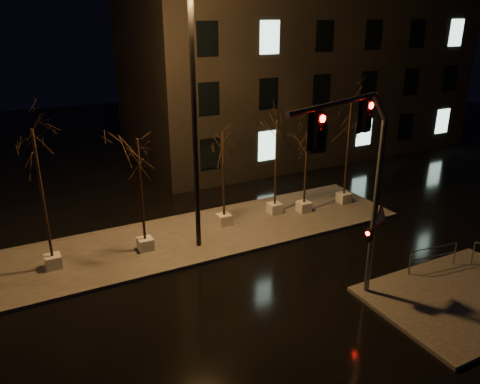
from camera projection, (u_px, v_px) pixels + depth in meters
ground at (244, 305)px, 17.32m from camera, size 90.00×90.00×0.00m
median at (186, 238)px, 22.27m from camera, size 22.00×5.00×0.15m
sidewalk_corner at (463, 298)px, 17.61m from camera, size 7.00×5.00×0.15m
building at (296, 50)px, 35.60m from camera, size 25.00×12.00×15.00m
tree_1 at (37, 162)px, 17.95m from camera, size 1.80×1.80×6.07m
tree_2 at (139, 165)px, 19.65m from camera, size 1.80×1.80×5.27m
tree_3 at (223, 154)px, 22.24m from camera, size 1.80×1.80×4.90m
tree_4 at (276, 142)px, 23.56m from camera, size 1.80×1.80×5.14m
tree_5 at (307, 151)px, 23.95m from camera, size 1.80×1.80×4.42m
tree_6 at (350, 123)px, 24.75m from camera, size 1.80×1.80×5.99m
traffic_signal_mast at (362, 174)px, 15.32m from camera, size 5.96×2.12×7.65m
streetlight_main at (194, 107)px, 19.23m from camera, size 2.73×0.91×10.98m
guard_rail_a at (433, 255)px, 19.23m from camera, size 2.35×0.32×1.02m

